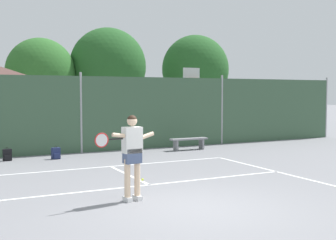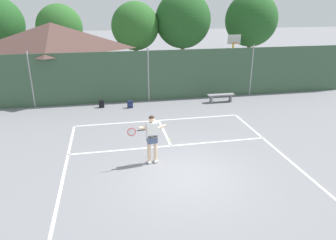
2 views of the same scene
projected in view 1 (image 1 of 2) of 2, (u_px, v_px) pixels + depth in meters
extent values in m
plane|color=gray|center=(199.00, 209.00, 8.58)|extent=(120.00, 120.00, 0.00)
cube|color=white|center=(111.00, 166.00, 13.50)|extent=(8.20, 0.10, 0.01)
cube|color=white|center=(149.00, 185.00, 10.79)|extent=(8.20, 0.10, 0.01)
cube|color=white|center=(128.00, 175.00, 12.12)|extent=(0.10, 2.97, 0.01)
cube|color=#38563D|center=(81.00, 114.00, 16.53)|extent=(26.00, 0.05, 2.98)
cylinder|color=#99999E|center=(81.00, 113.00, 16.53)|extent=(0.09, 0.09, 3.13)
cylinder|color=#99999E|center=(222.00, 110.00, 19.41)|extent=(0.09, 0.09, 3.13)
cylinder|color=#99999E|center=(326.00, 107.00, 22.29)|extent=(0.09, 0.09, 3.13)
cylinder|color=yellow|center=(190.00, 109.00, 21.14)|extent=(0.12, 0.12, 3.05)
cube|color=white|center=(191.00, 74.00, 20.94)|extent=(0.90, 0.06, 0.60)
torus|color=#D85919|center=(194.00, 78.00, 20.71)|extent=(0.48, 0.48, 0.02)
cylinder|color=brown|center=(42.00, 116.00, 26.20)|extent=(0.36, 0.36, 1.82)
ellipsoid|color=#2D6628|center=(41.00, 72.00, 26.03)|extent=(4.16, 3.74, 4.16)
cylinder|color=brown|center=(109.00, 113.00, 28.11)|extent=(0.36, 0.36, 1.93)
ellipsoid|color=#235623|center=(108.00, 66.00, 27.92)|extent=(5.01, 4.51, 5.01)
cylinder|color=brown|center=(195.00, 112.00, 31.04)|extent=(0.36, 0.36, 1.92)
ellipsoid|color=#235623|center=(196.00, 69.00, 30.84)|extent=(4.93, 4.44, 4.93)
cube|color=silver|center=(137.00, 198.00, 9.28)|extent=(0.15, 0.27, 0.10)
cube|color=silver|center=(128.00, 199.00, 9.15)|extent=(0.15, 0.27, 0.10)
cylinder|color=beige|center=(137.00, 177.00, 9.25)|extent=(0.13, 0.13, 0.82)
cylinder|color=beige|center=(127.00, 178.00, 9.12)|extent=(0.13, 0.13, 0.82)
cube|color=#47567A|center=(132.00, 156.00, 9.15)|extent=(0.38, 0.28, 0.32)
cube|color=silver|center=(132.00, 140.00, 9.13)|extent=(0.42, 0.28, 0.56)
sphere|color=beige|center=(132.00, 121.00, 9.10)|extent=(0.22, 0.22, 0.22)
sphere|color=black|center=(132.00, 120.00, 9.10)|extent=(0.21, 0.21, 0.21)
cylinder|color=beige|center=(124.00, 136.00, 9.00)|extent=(0.56, 0.15, 0.17)
cylinder|color=beige|center=(144.00, 137.00, 9.28)|extent=(0.51, 0.14, 0.22)
cylinder|color=black|center=(116.00, 139.00, 8.87)|extent=(0.30, 0.07, 0.04)
torus|color=red|center=(102.00, 140.00, 8.64)|extent=(0.30, 0.06, 0.30)
cylinder|color=silver|center=(102.00, 140.00, 8.64)|extent=(0.26, 0.03, 0.26)
sphere|color=#CCE033|center=(142.00, 179.00, 11.31)|extent=(0.07, 0.07, 0.07)
cube|color=black|center=(7.00, 155.00, 14.64)|extent=(0.29, 0.20, 0.40)
cube|color=black|center=(8.00, 158.00, 14.55)|extent=(0.23, 0.08, 0.18)
torus|color=black|center=(7.00, 148.00, 14.63)|extent=(0.09, 0.02, 0.09)
cube|color=navy|center=(56.00, 153.00, 15.02)|extent=(0.31, 0.23, 0.40)
cube|color=navy|center=(57.00, 156.00, 14.92)|extent=(0.23, 0.10, 0.18)
torus|color=black|center=(56.00, 147.00, 15.00)|extent=(0.09, 0.03, 0.09)
cube|color=gray|center=(189.00, 139.00, 17.38)|extent=(1.60, 0.36, 0.06)
cube|color=gray|center=(176.00, 145.00, 17.12)|extent=(0.08, 0.32, 0.45)
cube|color=gray|center=(201.00, 144.00, 17.66)|extent=(0.08, 0.32, 0.45)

